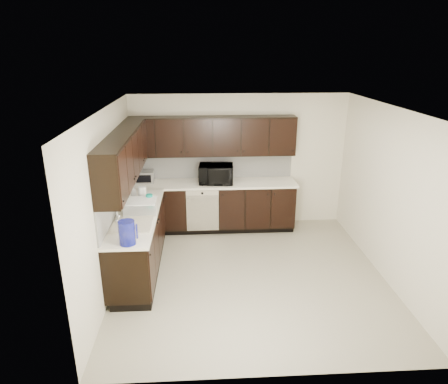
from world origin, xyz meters
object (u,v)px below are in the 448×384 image
at_px(microwave, 216,174).
at_px(storage_bin, 140,207).
at_px(toaster_oven, 144,177).
at_px(sink, 134,225).
at_px(blue_pitcher, 127,233).

bearing_deg(microwave, storage_bin, -127.86).
height_order(microwave, storage_bin, microwave).
bearing_deg(toaster_oven, sink, -90.58).
distance_m(microwave, blue_pitcher, 2.65).
bearing_deg(toaster_oven, microwave, -7.79).
relative_size(sink, microwave, 1.34).
bearing_deg(storage_bin, sink, -97.63).
bearing_deg(blue_pitcher, sink, 93.97).
height_order(toaster_oven, storage_bin, toaster_oven).
bearing_deg(toaster_oven, blue_pitcher, -90.39).
distance_m(toaster_oven, blue_pitcher, 2.47).
xyz_separation_m(sink, toaster_oven, (-0.07, 1.78, 0.17)).
bearing_deg(blue_pitcher, toaster_oven, 93.47).
bearing_deg(microwave, toaster_oven, 178.80).
height_order(sink, storage_bin, sink).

